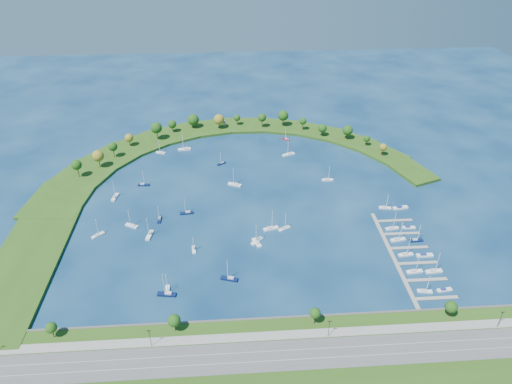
{
  "coord_description": "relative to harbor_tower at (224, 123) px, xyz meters",
  "views": [
    {
      "loc": [
        -12.27,
        -252.59,
        170.98
      ],
      "look_at": [
        5.0,
        5.0,
        4.0
      ],
      "focal_mm": 32.15,
      "sensor_mm": 36.0,
      "label": 1
    }
  ],
  "objects": [
    {
      "name": "docked_boat_11",
      "position": [
        113.15,
        -131.61,
        -3.65
      ],
      "size": [
        10.16,
        4.11,
        2.01
      ],
      "rotation": [
        0.0,
        0.0,
        0.14
      ],
      "color": "white",
      "rests_on": "ground"
    },
    {
      "name": "moored_boat_17",
      "position": [
        -76.96,
        -147.62,
        -3.48
      ],
      "size": [
        7.46,
        7.2,
        11.91
      ],
      "rotation": [
        0.0,
        0.0,
        0.75
      ],
      "color": "white",
      "rests_on": "ground"
    },
    {
      "name": "docked_boat_8",
      "position": [
        100.82,
        -152.76,
        -3.48
      ],
      "size": [
        8.37,
        3.37,
        11.95
      ],
      "rotation": [
        0.0,
        0.0,
        0.14
      ],
      "color": "white",
      "rests_on": "ground"
    },
    {
      "name": "moored_boat_13",
      "position": [
        -2.8,
        -64.76,
        -3.52
      ],
      "size": [
        6.9,
        5.6,
        10.32
      ],
      "rotation": [
        0.0,
        0.0,
        3.74
      ],
      "color": "#0A1741",
      "rests_on": "ground"
    },
    {
      "name": "south_shoreline",
      "position": [
        15.33,
        -239.58,
        -3.39
      ],
      "size": [
        420.0,
        43.1,
        11.6
      ],
      "color": "#2A4A13",
      "rests_on": "ground"
    },
    {
      "name": "harbor_tower",
      "position": [
        0.0,
        0.0,
        0.0
      ],
      "size": [
        2.6,
        2.6,
        4.66
      ],
      "color": "gray",
      "rests_on": "breakwater"
    },
    {
      "name": "docked_boat_7",
      "position": [
        111.32,
        -165.13,
        -3.49
      ],
      "size": [
        8.13,
        2.66,
        11.8
      ],
      "rotation": [
        0.0,
        0.0,
        0.05
      ],
      "color": "#0A1741",
      "rests_on": "ground"
    },
    {
      "name": "moored_boat_16",
      "position": [
        -30.84,
        -196.5,
        -3.51
      ],
      "size": [
        3.16,
        7.73,
        11.03
      ],
      "rotation": [
        0.0,
        0.0,
        1.72
      ],
      "color": "white",
      "rests_on": "ground"
    },
    {
      "name": "docked_boat_3",
      "position": [
        111.3,
        -191.7,
        -3.44
      ],
      "size": [
        9.3,
        3.39,
        13.38
      ],
      "rotation": [
        0.0,
        0.0,
        0.09
      ],
      "color": "white",
      "rests_on": "ground"
    },
    {
      "name": "moored_boat_18",
      "position": [
        17.48,
        -161.1,
        -3.46
      ],
      "size": [
        5.7,
        8.97,
        12.82
      ],
      "rotation": [
        0.0,
        0.0,
        1.98
      ],
      "color": "white",
      "rests_on": "ground"
    },
    {
      "name": "docked_boat_4",
      "position": [
        100.81,
        -177.23,
        -3.47
      ],
      "size": [
        8.59,
        3.26,
        12.32
      ],
      "rotation": [
        0.0,
        0.0,
        0.11
      ],
      "color": "white",
      "rests_on": "ground"
    },
    {
      "name": "ground",
      "position": [
        15.3,
        -116.7,
        -4.39
      ],
      "size": [
        700.0,
        700.0,
        0.0
      ],
      "primitive_type": "plane",
      "color": "#082448",
      "rests_on": "ground"
    },
    {
      "name": "moored_boat_21",
      "position": [
        51.02,
        -26.93,
        -3.53
      ],
      "size": [
        5.93,
        6.31,
        9.95
      ],
      "rotation": [
        0.0,
        0.0,
        2.3
      ],
      "color": "maroon",
      "rests_on": "ground"
    },
    {
      "name": "breakwater_trees",
      "position": [
        -5.34,
        -25.01,
        6.12
      ],
      "size": [
        232.39,
        87.63,
        15.24
      ],
      "color": "#382314",
      "rests_on": "breakwater"
    },
    {
      "name": "docked_boat_0",
      "position": [
        100.83,
        -205.82,
        -3.51
      ],
      "size": [
        7.73,
        3.33,
        10.99
      ],
      "rotation": [
        0.0,
        0.0,
        -0.17
      ],
      "color": "white",
      "rests_on": "ground"
    },
    {
      "name": "moored_boat_1",
      "position": [
        49.95,
        -53.96,
        -3.39
      ],
      "size": [
        10.4,
        6.25,
        14.79
      ],
      "rotation": [
        0.0,
        0.0,
        3.51
      ],
      "color": "white",
      "rests_on": "ground"
    },
    {
      "name": "moored_boat_5",
      "position": [
        -31.09,
        -199.23,
        -3.42
      ],
      "size": [
        9.84,
        4.0,
        14.05
      ],
      "rotation": [
        0.0,
        0.0,
        3.0
      ],
      "color": "#0A1741",
      "rests_on": "ground"
    },
    {
      "name": "docked_boat_1",
      "position": [
        111.28,
        -205.61,
        -3.79
      ],
      "size": [
        8.1,
        3.1,
        1.61
      ],
      "rotation": [
        0.0,
        0.0,
        0.11
      ],
      "color": "white",
      "rests_on": "ground"
    },
    {
      "name": "moored_boat_3",
      "position": [
        26.86,
        -148.08,
        -3.43
      ],
      "size": [
        9.67,
        4.9,
        13.69
      ],
      "rotation": [
        0.0,
        0.0,
        0.26
      ],
      "color": "white",
      "rests_on": "ground"
    },
    {
      "name": "moored_boat_7",
      "position": [
        -57.64,
        -91.86,
        -3.49
      ],
      "size": [
        8.18,
        2.78,
        11.83
      ],
      "rotation": [
        0.0,
        0.0,
        6.22
      ],
      "color": "#0A1741",
      "rests_on": "ground"
    },
    {
      "name": "moored_boat_2",
      "position": [
        17.78,
        -159.4,
        -3.46
      ],
      "size": [
        7.85,
        7.68,
        12.62
      ],
      "rotation": [
        0.0,
        0.0,
        3.91
      ],
      "color": "white",
      "rests_on": "ground"
    },
    {
      "name": "docked_boat_6",
      "position": [
        100.8,
        -163.81,
        -3.45
      ],
      "size": [
        9.24,
        3.9,
        13.16
      ],
      "rotation": [
        0.0,
        0.0,
        0.16
      ],
      "color": "white",
      "rests_on": "ground"
    },
    {
      "name": "breakwater",
      "position": [
        -31.03,
        -67.98,
        -3.4
      ],
      "size": [
        286.74,
        247.64,
        2.0
      ],
      "color": "#2A4A13",
      "rests_on": "ground"
    },
    {
      "name": "dock_system",
      "position": [
        100.59,
        -177.7,
        -4.03
      ],
      "size": [
        24.28,
        82.0,
        1.6
      ],
      "color": "gray",
      "rests_on": "ground"
    },
    {
      "name": "docked_boat_9",
      "position": [
        111.28,
        -152.53,
        -3.8
      ],
      "size": [
        7.97,
        2.59,
        1.61
      ],
      "rotation": [
        0.0,
        0.0,
        -0.05
      ],
      "color": "white",
      "rests_on": "ground"
    },
    {
      "name": "moored_boat_9",
      "position": [
        -58.26,
        -139.47,
        -3.47
      ],
      "size": [
        8.49,
        6.0,
        12.3
      ],
      "rotation": [
        0.0,
        0.0,
        2.65
      ],
      "color": "white",
      "rests_on": "ground"
    },
    {
      "name": "moored_boat_6",
      "position": [
        -46.04,
        -149.58,
        -3.44
      ],
      "size": [
        4.21,
        9.44,
        13.41
      ],
      "rotation": [
        0.0,
        0.0,
        4.53
      ],
      "color": "white",
      "rests_on": "ground"
    },
    {
      "name": "moored_boat_12",
      "position": [
        -50.75,
        -43.87,
        -3.5
      ],
      "size": [
        7.99,
        4.29,
        11.32
      ],
      "rotation": [
        0.0,
        0.0,
        2.85
      ],
      "color": "white",
      "rests_on": "ground"
    },
    {
      "name": "moored_boat_10",
      "position": [
        0.9,
        -190.09,
        -3.43
      ],
      "size": [
        9.53,
        5.15,
        13.49
      ],
      "rotation": [
        0.0,
        0.0,
        2.84
      ],
      "color": "#0A1741",
      "rests_on": "ground"
    },
    {
      "name": "moored_boat_8",
      "position": [
        -32.23,
        -39.62,
        -3.39
      ],
      "size": [
        10.41,
        4.24,
        14.87
      ],
      "rotation": [
        0.0,
        0.0,
        3.28
      ],
      "color": "white",
      "rests_on": "ground"
    },
    {
      "name": "docked_boat_2",
      "position": [
        100.81,
        -191.17,
        -3.46
      ],
      "size": [
        8.9,
        3.21,
        12.81
      ],
      "rotation": [
        0.0,
        0.0,
        0.09
      ],
      "color": "white",
      "rests_on": "ground"
    },
    {
      "name": "moored_boat_20",
      "position": [
        72.73,
        -93.67,
        -3.49
      ],
      "size": [
        8.06,
        2.42,
        11.77
      ],
      "rotation": [
        0.0,
        0.0,
        6.31
      ],
      "color": "white",
      "rests_on": "ground"
    },
    {
      "name": "moored_boat_19",
      "position": [
        -41.95,
        -133.83,
        -3.51
      ],
      "size": [
        2.12,
        7.45,
        10.94
      ],
      "rotation": [
        0.0,
        0.0,
        4.71
      ],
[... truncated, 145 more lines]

